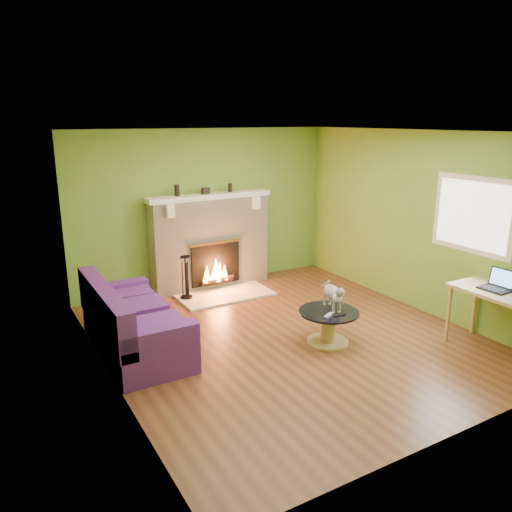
{
  "coord_description": "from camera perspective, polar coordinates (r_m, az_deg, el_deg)",
  "views": [
    {
      "loc": [
        -3.34,
        -4.99,
        2.75
      ],
      "look_at": [
        -0.24,
        0.4,
        1.03
      ],
      "focal_mm": 35.0,
      "sensor_mm": 36.0,
      "label": 1
    }
  ],
  "objects": [
    {
      "name": "laptop",
      "position": [
        6.56,
        25.7,
        -2.5
      ],
      "size": [
        0.3,
        0.34,
        0.25
      ],
      "primitive_type": null,
      "rotation": [
        0.0,
        0.0,
        0.03
      ],
      "color": "black",
      "rests_on": "desk"
    },
    {
      "name": "desk",
      "position": [
        6.62,
        25.94,
        -4.38
      ],
      "size": [
        0.61,
        1.05,
        0.78
      ],
      "color": "tan",
      "rests_on": "floor"
    },
    {
      "name": "window_pane",
      "position": [
        7.01,
        23.49,
        4.32
      ],
      "size": [
        0.0,
        1.06,
        1.06
      ],
      "primitive_type": "plane",
      "rotation": [
        1.57,
        0.0,
        -1.57
      ],
      "color": "white",
      "rests_on": "wall_right"
    },
    {
      "name": "wall_left",
      "position": [
        5.31,
        -16.94,
        -1.1
      ],
      "size": [
        0.0,
        5.0,
        5.0
      ],
      "primitive_type": "plane",
      "rotation": [
        1.57,
        0.0,
        1.57
      ],
      "color": "#5A892C",
      "rests_on": "floor"
    },
    {
      "name": "window_frame",
      "position": [
        7.02,
        23.53,
        4.33
      ],
      "size": [
        0.0,
        1.2,
        1.2
      ],
      "primitive_type": "plane",
      "rotation": [
        1.57,
        0.0,
        -1.57
      ],
      "color": "silver",
      "rests_on": "wall_right"
    },
    {
      "name": "fire_tools",
      "position": [
        7.82,
        -8.04,
        -2.34
      ],
      "size": [
        0.19,
        0.19,
        0.7
      ],
      "primitive_type": null,
      "color": "black",
      "rests_on": "hearth"
    },
    {
      "name": "mantel_vase_left",
      "position": [
        7.9,
        -9.02,
        7.42
      ],
      "size": [
        0.08,
        0.08,
        0.18
      ],
      "primitive_type": "cylinder",
      "color": "black",
      "rests_on": "mantel"
    },
    {
      "name": "floor",
      "position": [
        6.6,
        3.55,
        -9.19
      ],
      "size": [
        5.0,
        5.0,
        0.0
      ],
      "primitive_type": "plane",
      "color": "#572C18",
      "rests_on": "ground"
    },
    {
      "name": "wall_front",
      "position": [
        4.41,
        22.09,
        -4.95
      ],
      "size": [
        5.0,
        0.0,
        5.0
      ],
      "primitive_type": "plane",
      "rotation": [
        -1.57,
        0.0,
        0.0
      ],
      "color": "#5A892C",
      "rests_on": "floor"
    },
    {
      "name": "ceiling",
      "position": [
        6.0,
        3.98,
        13.99
      ],
      "size": [
        5.0,
        5.0,
        0.0
      ],
      "primitive_type": "plane",
      "rotation": [
        3.14,
        0.0,
        0.0
      ],
      "color": "white",
      "rests_on": "wall_back"
    },
    {
      "name": "remote_black",
      "position": [
        6.21,
        9.51,
        -6.66
      ],
      "size": [
        0.16,
        0.04,
        0.02
      ],
      "primitive_type": "cube",
      "rotation": [
        0.0,
        0.0,
        0.0
      ],
      "color": "black",
      "rests_on": "coffee_table"
    },
    {
      "name": "cat",
      "position": [
        6.35,
        8.69,
        -4.44
      ],
      "size": [
        0.36,
        0.62,
        0.36
      ],
      "primitive_type": null,
      "rotation": [
        0.0,
        0.0,
        -0.26
      ],
      "color": "slate",
      "rests_on": "coffee_table"
    },
    {
      "name": "mantel",
      "position": [
        8.1,
        -5.29,
        6.81
      ],
      "size": [
        2.1,
        0.28,
        0.08
      ],
      "primitive_type": "cube",
      "color": "silver",
      "rests_on": "fireplace"
    },
    {
      "name": "mantel_box",
      "position": [
        8.09,
        -5.79,
        7.43
      ],
      "size": [
        0.12,
        0.08,
        0.1
      ],
      "primitive_type": "cube",
      "color": "black",
      "rests_on": "mantel"
    },
    {
      "name": "sofa",
      "position": [
        6.29,
        -14.13,
        -7.6
      ],
      "size": [
        0.89,
        1.93,
        0.87
      ],
      "color": "#411A64",
      "rests_on": "floor"
    },
    {
      "name": "mantel_vase_right",
      "position": [
        8.28,
        -2.97,
        7.81
      ],
      "size": [
        0.07,
        0.07,
        0.14
      ],
      "primitive_type": "cylinder",
      "color": "black",
      "rests_on": "mantel"
    },
    {
      "name": "wall_back",
      "position": [
        8.32,
        -5.85,
        5.35
      ],
      "size": [
        5.0,
        0.0,
        5.0
      ],
      "primitive_type": "plane",
      "rotation": [
        1.57,
        0.0,
        0.0
      ],
      "color": "#5A892C",
      "rests_on": "floor"
    },
    {
      "name": "remote_silver",
      "position": [
        6.18,
        8.29,
        -6.7
      ],
      "size": [
        0.17,
        0.11,
        0.02
      ],
      "primitive_type": "cube",
      "rotation": [
        0.0,
        0.0,
        0.45
      ],
      "color": "#969698",
      "rests_on": "coffee_table"
    },
    {
      "name": "fireplace",
      "position": [
        8.27,
        -5.22,
        1.56
      ],
      "size": [
        2.1,
        0.46,
        1.58
      ],
      "color": "beige",
      "rests_on": "floor"
    },
    {
      "name": "hearth",
      "position": [
        8.04,
        -3.54,
        -4.45
      ],
      "size": [
        1.5,
        0.75,
        0.03
      ],
      "primitive_type": "cube",
      "color": "beige",
      "rests_on": "floor"
    },
    {
      "name": "wall_right",
      "position": [
        7.63,
        18.01,
        3.75
      ],
      "size": [
        0.0,
        5.0,
        5.0
      ],
      "primitive_type": "plane",
      "rotation": [
        1.57,
        0.0,
        -1.57
      ],
      "color": "#5A892C",
      "rests_on": "floor"
    },
    {
      "name": "coffee_table",
      "position": [
        6.4,
        8.27,
        -7.76
      ],
      "size": [
        0.76,
        0.76,
        0.43
      ],
      "color": "tan",
      "rests_on": "floor"
    }
  ]
}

